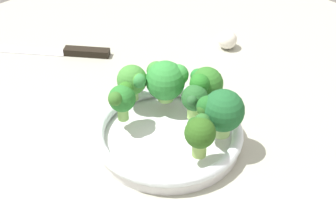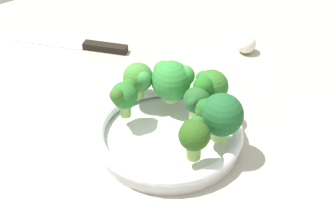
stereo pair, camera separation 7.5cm
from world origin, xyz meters
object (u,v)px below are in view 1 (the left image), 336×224
(broccoli_floret_3, at_px, (205,84))
(knife, at_px, (65,51))
(broccoli_floret_6, at_px, (195,98))
(broccoli_floret_1, at_px, (200,133))
(broccoli_floret_4, at_px, (221,111))
(garlic_bulb, at_px, (227,40))
(broccoli_floret_5, at_px, (122,98))
(bowl, at_px, (168,135))
(broccoli_floret_0, at_px, (133,80))
(broccoli_floret_2, at_px, (166,79))

(broccoli_floret_3, xyz_separation_m, knife, (-0.04, 0.36, -0.07))
(broccoli_floret_3, height_order, broccoli_floret_6, broccoli_floret_3)
(broccoli_floret_3, bearing_deg, broccoli_floret_1, -141.47)
(broccoli_floret_4, xyz_separation_m, garlic_bulb, (0.26, 0.20, -0.06))
(broccoli_floret_5, distance_m, broccoli_floret_6, 0.12)
(broccoli_floret_3, bearing_deg, broccoli_floret_4, -121.18)
(bowl, relative_size, broccoli_floret_3, 3.52)
(broccoli_floret_0, xyz_separation_m, broccoli_floret_4, (0.03, -0.16, 0.01))
(broccoli_floret_6, relative_size, garlic_bulb, 1.49)
(broccoli_floret_2, distance_m, broccoli_floret_3, 0.07)
(broccoli_floret_5, distance_m, knife, 0.31)
(bowl, xyz_separation_m, broccoli_floret_3, (0.09, 0.00, 0.06))
(bowl, relative_size, broccoli_floret_0, 3.72)
(broccoli_floret_0, bearing_deg, broccoli_floret_5, -149.52)
(bowl, relative_size, broccoli_floret_2, 3.30)
(broccoli_floret_3, xyz_separation_m, garlic_bulb, (0.22, 0.13, -0.05))
(broccoli_floret_0, distance_m, knife, 0.27)
(broccoli_floret_2, height_order, garlic_bulb, broccoli_floret_2)
(bowl, bearing_deg, broccoli_floret_6, -12.69)
(knife, bearing_deg, broccoli_floret_6, -89.35)
(bowl, xyz_separation_m, broccoli_floret_6, (0.05, -0.01, 0.05))
(broccoli_floret_5, xyz_separation_m, garlic_bulb, (0.35, 0.06, -0.06))
(broccoli_floret_2, relative_size, broccoli_floret_6, 1.23)
(broccoli_floret_4, bearing_deg, knife, 89.88)
(broccoli_floret_6, bearing_deg, garlic_bulb, 28.90)
(broccoli_floret_5, bearing_deg, broccoli_floret_6, -41.60)
(knife, bearing_deg, broccoli_floret_3, -83.35)
(broccoli_floret_2, distance_m, broccoli_floret_5, 0.09)
(broccoli_floret_3, height_order, broccoli_floret_4, broccoli_floret_4)
(broccoli_floret_1, height_order, broccoli_floret_6, broccoli_floret_1)
(broccoli_floret_5, bearing_deg, broccoli_floret_1, -80.00)
(bowl, bearing_deg, broccoli_floret_1, -98.73)
(bowl, xyz_separation_m, broccoli_floret_0, (0.01, 0.09, 0.06))
(broccoli_floret_0, height_order, broccoli_floret_6, broccoli_floret_0)
(broccoli_floret_2, xyz_separation_m, broccoli_floret_4, (-0.01, -0.13, 0.01))
(broccoli_floret_3, bearing_deg, broccoli_floret_5, 152.55)
(broccoli_floret_3, relative_size, broccoli_floret_6, 1.15)
(broccoli_floret_1, height_order, garlic_bulb, broccoli_floret_1)
(broccoli_floret_1, height_order, broccoli_floret_2, broccoli_floret_2)
(bowl, xyz_separation_m, broccoli_floret_4, (0.05, -0.07, 0.06))
(broccoli_floret_5, height_order, garlic_bulb, broccoli_floret_5)
(broccoli_floret_6, height_order, garlic_bulb, broccoli_floret_6)
(broccoli_floret_0, distance_m, broccoli_floret_5, 0.06)
(bowl, distance_m, broccoli_floret_5, 0.10)
(broccoli_floret_2, relative_size, garlic_bulb, 1.83)
(broccoli_floret_0, height_order, broccoli_floret_3, broccoli_floret_3)
(broccoli_floret_4, bearing_deg, garlic_bulb, 37.16)
(bowl, xyz_separation_m, knife, (0.05, 0.36, -0.01))
(broccoli_floret_2, bearing_deg, garlic_bulb, 16.05)
(bowl, bearing_deg, garlic_bulb, 23.05)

